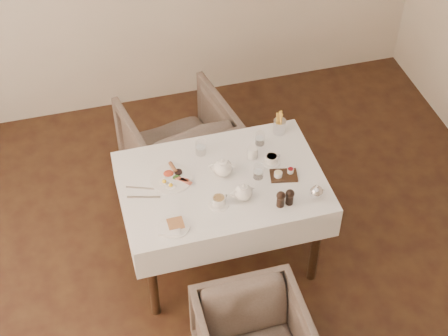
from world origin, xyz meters
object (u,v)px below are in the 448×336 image
breakfast_plate (172,178)px  teapot_centre (223,167)px  table (222,193)px  armchair_far (179,145)px

breakfast_plate → teapot_centre: (0.32, -0.05, 0.06)m
table → armchair_far: 0.89m
armchair_far → breakfast_plate: breakfast_plate is taller
table → breakfast_plate: size_ratio=4.83×
armchair_far → teapot_centre: bearing=88.3°
table → armchair_far: (-0.11, 0.83, -0.29)m
armchair_far → table: bearing=86.4°
armchair_far → breakfast_plate: 0.87m
breakfast_plate → teapot_centre: 0.33m
teapot_centre → armchair_far: bearing=117.3°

